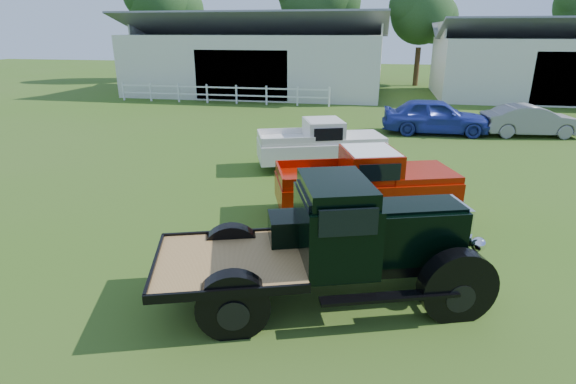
% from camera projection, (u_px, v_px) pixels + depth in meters
% --- Properties ---
extents(ground, '(120.00, 120.00, 0.00)m').
position_uv_depth(ground, '(267.00, 258.00, 9.37)').
color(ground, '#335D13').
extents(shed_left, '(18.80, 10.20, 5.60)m').
position_uv_depth(shed_left, '(260.00, 54.00, 33.71)').
color(shed_left, beige).
rests_on(shed_left, ground).
extents(shed_right, '(16.80, 9.20, 5.20)m').
position_uv_depth(shed_right, '(559.00, 60.00, 30.78)').
color(shed_right, beige).
rests_on(shed_right, ground).
extents(fence_rail, '(14.20, 0.16, 1.20)m').
position_uv_depth(fence_rail, '(222.00, 94.00, 29.10)').
color(fence_rail, white).
rests_on(fence_rail, ground).
extents(tree_a, '(6.30, 6.30, 10.50)m').
position_uv_depth(tree_a, '(163.00, 22.00, 41.39)').
color(tree_a, '#1D3712').
rests_on(tree_a, ground).
extents(tree_b, '(6.90, 6.90, 11.50)m').
position_uv_depth(tree_b, '(315.00, 15.00, 39.53)').
color(tree_b, '#1D3712').
rests_on(tree_b, ground).
extents(tree_c, '(5.40, 5.40, 9.00)m').
position_uv_depth(tree_c, '(420.00, 30.00, 37.35)').
color(tree_c, '#1D3712').
rests_on(tree_c, ground).
extents(vintage_flatbed, '(5.91, 3.84, 2.18)m').
position_uv_depth(vintage_flatbed, '(328.00, 241.00, 7.63)').
color(vintage_flatbed, black).
rests_on(vintage_flatbed, ground).
extents(red_pickup, '(4.99, 3.19, 1.70)m').
position_uv_depth(red_pickup, '(365.00, 182.00, 11.41)').
color(red_pickup, '#981403').
rests_on(red_pickup, ground).
extents(white_pickup, '(4.74, 3.11, 1.62)m').
position_uv_depth(white_pickup, '(321.00, 144.00, 15.35)').
color(white_pickup, silver).
rests_on(white_pickup, ground).
extents(misc_car_blue, '(4.77, 2.06, 1.61)m').
position_uv_depth(misc_car_blue, '(435.00, 116.00, 20.46)').
color(misc_car_blue, '#253397').
rests_on(misc_car_blue, ground).
extents(misc_car_grey, '(4.34, 2.00, 1.38)m').
position_uv_depth(misc_car_grey, '(531.00, 121.00, 20.03)').
color(misc_car_grey, gray).
rests_on(misc_car_grey, ground).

